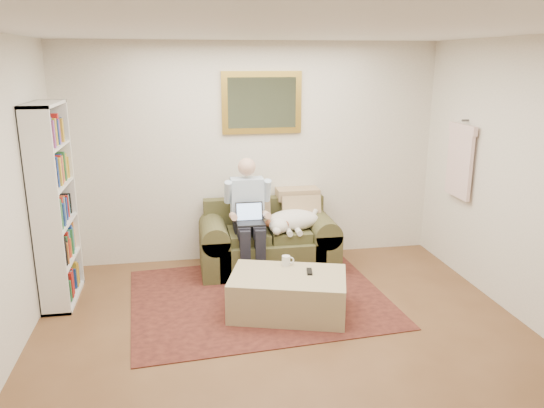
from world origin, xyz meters
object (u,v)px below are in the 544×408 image
object	(u,v)px
sofa	(268,246)
laptop	(250,218)
seated_man	(249,219)
sleeping_dog	(293,220)
coffee_mug	(286,261)
bookshelf	(54,205)
ottoman	(288,294)

from	to	relation	value
sofa	laptop	xyz separation A→B (m)	(-0.24, -0.21, 0.42)
sofa	seated_man	size ratio (longest dim) A/B	1.19
sleeping_dog	laptop	bearing A→B (deg)	-166.36
seated_man	sleeping_dog	size ratio (longest dim) A/B	2.04
laptop	seated_man	bearing A→B (deg)	90.00
sofa	coffee_mug	size ratio (longest dim) A/B	15.73
seated_man	bookshelf	size ratio (longest dim) A/B	0.66
laptop	bookshelf	world-z (taller)	bookshelf
seated_man	coffee_mug	size ratio (longest dim) A/B	13.23
laptop	bookshelf	bearing A→B (deg)	-172.47
laptop	sleeping_dog	world-z (taller)	laptop
seated_man	sleeping_dog	distance (m)	0.53
seated_man	bookshelf	bearing A→B (deg)	-170.74
sofa	bookshelf	size ratio (longest dim) A/B	0.79
sofa	coffee_mug	bearing A→B (deg)	-88.35
seated_man	coffee_mug	bearing A→B (deg)	-71.62
seated_man	sleeping_dog	xyz separation A→B (m)	(0.52, 0.06, -0.06)
sofa	seated_man	bearing A→B (deg)	-148.55
sofa	laptop	distance (m)	0.53
sleeping_dog	bookshelf	size ratio (longest dim) A/B	0.32
bookshelf	sofa	bearing A→B (deg)	11.90
sleeping_dog	coffee_mug	distance (m)	0.91
ottoman	bookshelf	size ratio (longest dim) A/B	0.55
bookshelf	ottoman	bearing A→B (deg)	-17.82
ottoman	bookshelf	world-z (taller)	bookshelf
laptop	ottoman	size ratio (longest dim) A/B	0.28
sofa	sleeping_dog	distance (m)	0.44
sleeping_dog	ottoman	bearing A→B (deg)	-104.48
laptop	coffee_mug	bearing A→B (deg)	-70.21
seated_man	ottoman	world-z (taller)	seated_man
seated_man	laptop	bearing A→B (deg)	-90.00
coffee_mug	bookshelf	xyz separation A→B (m)	(-2.24, 0.47, 0.55)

